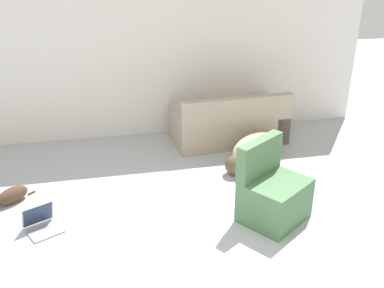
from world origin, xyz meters
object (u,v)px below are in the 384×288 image
couch (229,125)px  dog (256,149)px  cat (11,196)px  laptop_open (41,221)px  side_chair (272,193)px

couch → dog: couch is taller
dog → cat: dog is taller
dog → couch: bearing=-116.4°
cat → laptop_open: laptop_open is taller
couch → cat: bearing=18.3°
couch → side_chair: size_ratio=1.97×
cat → side_chair: size_ratio=0.53×
couch → dog: 0.74m
couch → cat: (-2.84, -1.15, -0.17)m
couch → side_chair: side_chair is taller
cat → side_chair: bearing=121.0°
side_chair → laptop_open: bearing=137.9°
cat → side_chair: (2.69, -0.86, 0.20)m
dog → cat: size_ratio=2.55×
laptop_open → side_chair: 2.35m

